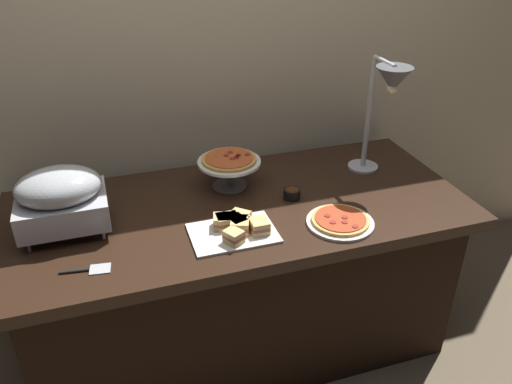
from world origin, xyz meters
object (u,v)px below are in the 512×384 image
object	(u,v)px
pizza_plate_center	(229,163)
sandwich_platter	(236,227)
serving_spatula	(88,270)
heat_lamp	(388,91)
sauce_cup_near	(292,193)
chafing_dish	(61,197)
pizza_plate_front	(340,221)

from	to	relation	value
pizza_plate_center	sandwich_platter	bearing A→B (deg)	-101.80
serving_spatula	heat_lamp	bearing A→B (deg)	12.63
sauce_cup_near	serving_spatula	xyz separation A→B (m)	(-0.84, -0.25, -0.02)
chafing_dish	pizza_plate_front	size ratio (longest dim) A/B	1.23
pizza_plate_front	sauce_cup_near	bearing A→B (deg)	113.18
heat_lamp	pizza_plate_center	size ratio (longest dim) A/B	1.95
heat_lamp	pizza_plate_front	bearing A→B (deg)	-138.44
chafing_dish	sandwich_platter	bearing A→B (deg)	-19.51
sauce_cup_near	pizza_plate_center	bearing A→B (deg)	140.71
pizza_plate_center	sauce_cup_near	bearing A→B (deg)	-39.29
pizza_plate_center	serving_spatula	xyz separation A→B (m)	(-0.62, -0.43, -0.11)
heat_lamp	pizza_plate_center	xyz separation A→B (m)	(-0.65, 0.15, -0.30)
sauce_cup_near	chafing_dish	bearing A→B (deg)	177.69
sandwich_platter	heat_lamp	bearing A→B (deg)	16.64
pizza_plate_front	pizza_plate_center	distance (m)	0.55
sandwich_platter	sauce_cup_near	size ratio (longest dim) A/B	4.51
heat_lamp	sandwich_platter	xyz separation A→B (m)	(-0.72, -0.22, -0.39)
sandwich_platter	sauce_cup_near	distance (m)	0.35
heat_lamp	sandwich_platter	bearing A→B (deg)	-163.36
sandwich_platter	sauce_cup_near	world-z (taller)	sandwich_platter
pizza_plate_front	sandwich_platter	world-z (taller)	sandwich_platter
pizza_plate_front	serving_spatula	xyz separation A→B (m)	(-0.95, -0.00, -0.01)
chafing_dish	heat_lamp	size ratio (longest dim) A/B	0.61
sauce_cup_near	sandwich_platter	bearing A→B (deg)	-148.89
chafing_dish	sandwich_platter	distance (m)	0.66
pizza_plate_center	sandwich_platter	size ratio (longest dim) A/B	0.85
heat_lamp	serving_spatula	size ratio (longest dim) A/B	3.09
heat_lamp	serving_spatula	bearing A→B (deg)	-167.37
pizza_plate_center	sauce_cup_near	world-z (taller)	pizza_plate_center
heat_lamp	pizza_plate_front	distance (m)	0.59
pizza_plate_center	sandwich_platter	xyz separation A→B (m)	(-0.08, -0.36, -0.09)
pizza_plate_front	sauce_cup_near	world-z (taller)	sauce_cup_near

